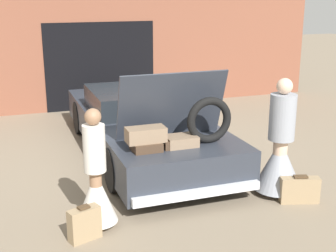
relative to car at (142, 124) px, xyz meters
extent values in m
plane|color=#7F705B|center=(0.00, 0.01, -0.55)|extent=(40.00, 40.00, 0.00)
cube|color=brown|center=(0.00, 3.75, 0.85)|extent=(12.00, 0.12, 2.80)
cube|color=black|center=(0.00, 3.68, 0.55)|extent=(2.80, 0.02, 2.20)
cube|color=#2D333D|center=(0.00, 0.01, -0.09)|extent=(1.97, 5.24, 0.58)
cube|color=#1E2328|center=(0.00, 0.32, 0.41)|extent=(1.73, 1.68, 0.41)
cylinder|color=black|center=(-0.91, 1.63, -0.21)|extent=(0.18, 0.68, 0.68)
cylinder|color=black|center=(0.92, 1.63, -0.21)|extent=(0.18, 0.68, 0.68)
cylinder|color=black|center=(-0.91, -1.56, -0.21)|extent=(0.18, 0.68, 0.68)
cylinder|color=black|center=(0.92, -1.56, -0.21)|extent=(0.18, 0.68, 0.68)
cube|color=silver|center=(0.00, -2.65, -0.27)|extent=(1.87, 0.10, 0.12)
cube|color=#2D333D|center=(0.00, -1.60, 0.72)|extent=(1.67, 0.38, 1.05)
cube|color=#473323|center=(-0.53, -1.99, 0.26)|extent=(0.41, 0.38, 0.12)
cube|color=#473323|center=(-0.06, -1.99, 0.27)|extent=(0.47, 0.31, 0.13)
cube|color=#8C7259|center=(-0.53, -1.99, 0.43)|extent=(0.56, 0.29, 0.21)
cube|color=#8C7259|center=(0.00, -1.99, 0.28)|extent=(0.46, 0.34, 0.15)
torus|color=black|center=(0.45, -1.99, 0.55)|extent=(0.70, 0.12, 0.70)
cylinder|color=#997051|center=(-1.38, -2.58, -0.17)|extent=(0.15, 0.15, 0.76)
cone|color=silver|center=(-1.38, -2.58, -0.13)|extent=(0.53, 0.53, 0.69)
cylinder|color=silver|center=(-1.38, -2.58, 0.51)|extent=(0.28, 0.28, 0.60)
sphere|color=#997051|center=(-1.38, -2.58, 0.92)|extent=(0.21, 0.21, 0.21)
cylinder|color=beige|center=(1.38, -2.48, -0.13)|extent=(0.21, 0.21, 0.85)
cone|color=#9399A3|center=(1.38, -2.48, -0.08)|extent=(0.72, 0.72, 0.77)
cylinder|color=#9399A3|center=(1.38, -2.48, 0.64)|extent=(0.38, 0.38, 0.68)
sphere|color=beige|center=(1.38, -2.48, 1.09)|extent=(0.23, 0.23, 0.23)
cube|color=#9E8460|center=(-1.59, -2.87, -0.35)|extent=(0.43, 0.28, 0.42)
cube|color=#4C3823|center=(-1.59, -2.87, -0.12)|extent=(0.16, 0.14, 0.02)
cube|color=#9E8460|center=(1.50, -2.85, -0.36)|extent=(0.58, 0.32, 0.38)
cube|color=#4C3823|center=(1.50, -2.85, -0.15)|extent=(0.21, 0.15, 0.02)
camera|label=1|loc=(-2.36, -8.05, 2.39)|focal=50.00mm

